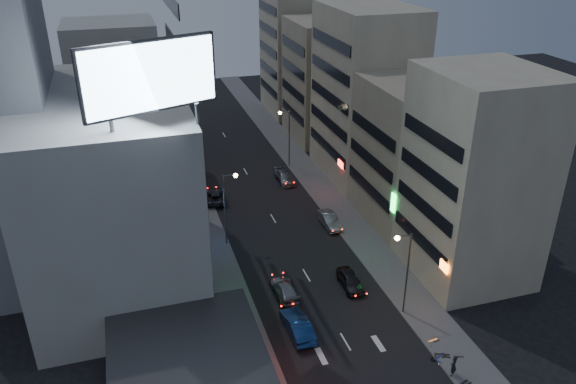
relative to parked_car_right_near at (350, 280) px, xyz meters
name	(u,v)px	position (x,y,z in m)	size (l,w,h in m)	color
ground	(365,376)	(-3.33, -11.00, -0.72)	(180.00, 180.00, 0.00)	black
sidewalk_left	(199,212)	(-11.33, 19.00, -0.66)	(4.00, 120.00, 0.12)	#4C4C4F
sidewalk_right	(326,194)	(4.67, 19.00, -0.66)	(4.00, 120.00, 0.12)	#4C4C4F
food_court	(177,377)	(-17.23, -9.00, 1.26)	(11.00, 13.00, 3.88)	beige
white_building	(112,189)	(-20.33, 9.00, 8.28)	(14.00, 24.00, 18.00)	#A2A29D
shophouse_near	(475,178)	(11.67, -0.50, 9.28)	(10.00, 11.00, 20.00)	beige
shophouse_mid	(416,152)	(12.17, 11.00, 7.28)	(11.00, 12.00, 16.00)	tan
shophouse_far	(365,94)	(11.67, 24.00, 10.28)	(10.00, 14.00, 22.00)	beige
far_left_a	(118,101)	(-18.83, 34.00, 9.28)	(11.00, 10.00, 20.00)	#A2A29D
far_left_b	(114,93)	(-19.33, 47.00, 6.78)	(12.00, 10.00, 15.00)	slate
far_right_a	(327,80)	(12.17, 39.00, 8.28)	(11.00, 12.00, 18.00)	tan
far_right_b	(302,42)	(12.67, 53.00, 11.28)	(12.00, 12.00, 24.00)	beige
billboard	(151,77)	(-16.32, -1.03, 20.94)	(9.52, 3.75, 6.20)	#595B60
street_lamp_right_near	(404,263)	(2.57, -5.00, 4.64)	(1.60, 0.44, 8.02)	#595B60
street_lamp_left	(228,199)	(-9.24, 11.00, 4.64)	(1.60, 0.44, 8.02)	#595B60
street_lamp_right_far	(286,130)	(2.57, 29.00, 4.64)	(1.60, 0.44, 8.02)	#595B60
parked_car_right_near	(350,280)	(0.00, 0.00, 0.00)	(1.70, 4.23, 1.44)	#242429
parked_car_right_mid	(329,220)	(2.27, 11.52, 0.01)	(1.55, 4.43, 1.46)	#A5AAAE
parked_car_left	(215,197)	(-8.93, 21.32, -0.08)	(2.11, 4.58, 1.27)	#28272D
parked_car_right_far	(285,177)	(0.85, 24.26, -0.05)	(1.87, 4.61, 1.34)	gray
road_car_blue	(297,326)	(-6.82, -4.82, 0.09)	(1.71, 4.91, 1.62)	navy
road_car_silver	(285,289)	(-6.29, 0.54, -0.05)	(1.87, 4.60, 1.33)	gray
person	(454,366)	(2.97, -12.97, 0.32)	(0.67, 0.44, 1.83)	black
scooter_black_a	(467,373)	(3.77, -13.68, -0.02)	(1.89, 0.63, 1.16)	black
scooter_silver_a	(463,349)	(4.98, -11.18, -0.11)	(1.60, 0.53, 0.98)	#A7AAAF
scooter_blue	(444,347)	(3.62, -10.55, -0.07)	(1.75, 0.58, 1.07)	navy
scooter_black_b	(450,349)	(4.01, -10.92, -0.06)	(1.77, 0.59, 1.08)	black
scooter_silver_b	(437,333)	(4.03, -8.91, -0.11)	(1.60, 0.53, 0.98)	#A5A7AD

